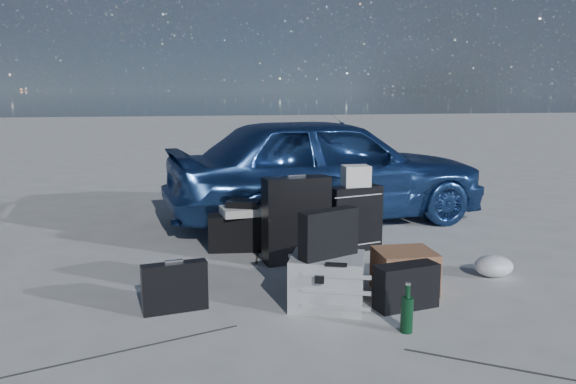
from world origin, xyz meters
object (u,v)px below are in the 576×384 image
Objects in this scene: green_bottle at (407,309)px; suitcase_right at (355,218)px; duffel_bag at (245,232)px; cardboard_box at (404,271)px; suitcase_left at (296,220)px; car at (326,168)px; pelican_case at (327,281)px; briefcase at (175,287)px.

suitcase_right is at bearing 82.06° from green_bottle.
cardboard_box is (1.00, -1.35, -0.01)m from duffel_bag.
suitcase_left is at bearing 102.77° from green_bottle.
suitcase_right is at bearing 170.24° from car.
duffel_bag is 1.61× the size of cardboard_box.
suitcase_right is at bearing 85.08° from pelican_case.
duffel_bag is at bearing 152.81° from suitcase_right.
green_bottle is at bearing 166.83° from car.
car is 2.36m from cardboard_box.
suitcase_right is 0.90× the size of duffel_bag.
green_bottle is at bearing -111.72° from cardboard_box.
pelican_case is (-0.66, -2.47, -0.43)m from car.
suitcase_right reaches higher than green_bottle.
cardboard_box is at bearing -103.59° from suitcase_right.
duffel_bag is 2.15m from green_bottle.
pelican_case is 1.56m from duffel_bag.
car is 4.82× the size of suitcase_left.
car is 2.60m from pelican_case.
car is 8.24× the size of briefcase.
cardboard_box is (0.62, -0.89, -0.21)m from suitcase_left.
briefcase is 0.59× the size of suitcase_left.
cardboard_box is 0.72m from green_bottle.
suitcase_right is at bearing 90.80° from cardboard_box.
pelican_case is 1.13× the size of briefcase.
cardboard_box reaches higher than green_bottle.
briefcase is 0.65× the size of duffel_bag.
car is 5.95× the size of suitcase_right.
pelican_case is at bearing -15.90° from briefcase.
pelican_case reaches higher than green_bottle.
car is at bearing 89.21° from cardboard_box.
briefcase is 1.51m from green_bottle.
suitcase_right is 1.14m from cardboard_box.
car is at bearing 49.93° from duffel_bag.
cardboard_box is (-0.03, -2.31, -0.45)m from car.
suitcase_right reaches higher than duffel_bag.
suitcase_left reaches higher than duffel_bag.
cardboard_box is at bearing -46.31° from duffel_bag.
briefcase is 0.72× the size of suitcase_right.
pelican_case is 0.65m from cardboard_box.
cardboard_box is (1.65, 0.05, -0.01)m from briefcase.
suitcase_left is 2.43× the size of green_bottle.
suitcase_left is (0.01, 1.05, 0.19)m from pelican_case.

